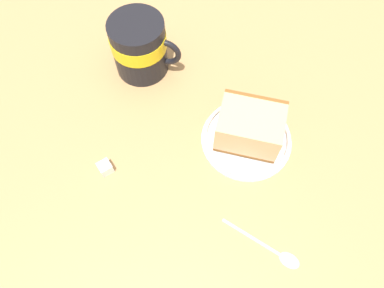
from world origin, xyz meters
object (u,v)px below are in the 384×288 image
Objects in this scene: cake_slice at (250,127)px; small_plate at (247,138)px; sugar_cube at (105,168)px; tea_mug at (140,45)px; teaspoon at (277,252)px.

small_plate is at bearing 26.79° from cake_slice.
tea_mug is at bearing -151.86° from sugar_cube.
small_plate reaches higher than teaspoon.
tea_mug reaches higher than cake_slice.
teaspoon is (11.45, 13.81, -0.43)cm from small_plate.
cake_slice is 23.13cm from tea_mug.
cake_slice is at bearing -130.01° from teaspoon.
cake_slice is at bearing -153.21° from small_plate.
cake_slice is 18.57cm from teaspoon.
sugar_cube reaches higher than teaspoon.
sugar_cube reaches higher than small_plate.
tea_mug is at bearing -107.32° from teaspoon.
tea_mug is (-0.09, -23.21, 4.72)cm from small_plate.
teaspoon is at bearing 104.15° from sugar_cube.
cake_slice is at bearing 90.38° from tea_mug.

